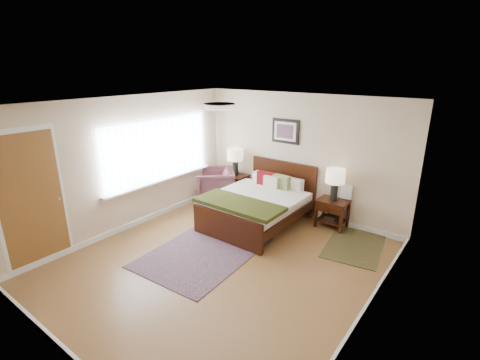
{
  "coord_description": "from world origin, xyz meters",
  "views": [
    {
      "loc": [
        3.18,
        -3.72,
        3.0
      ],
      "look_at": [
        -0.39,
        0.99,
        1.05
      ],
      "focal_mm": 26.0,
      "sensor_mm": 36.0,
      "label": 1
    }
  ],
  "objects_px": {
    "lamp_left": "(235,157)",
    "lamp_right": "(335,179)",
    "bed": "(258,200)",
    "armchair": "(215,186)",
    "rug_persian": "(204,252)",
    "nightstand_left": "(235,180)",
    "nightstand_right": "(332,210)"
  },
  "relations": [
    {
      "from": "lamp_right",
      "to": "rug_persian",
      "type": "bearing_deg",
      "value": -120.73
    },
    {
      "from": "lamp_left",
      "to": "armchair",
      "type": "bearing_deg",
      "value": -130.55
    },
    {
      "from": "nightstand_right",
      "to": "armchair",
      "type": "bearing_deg",
      "value": -172.65
    },
    {
      "from": "bed",
      "to": "armchair",
      "type": "distance_m",
      "value": 1.51
    },
    {
      "from": "nightstand_right",
      "to": "lamp_left",
      "type": "distance_m",
      "value": 2.47
    },
    {
      "from": "bed",
      "to": "nightstand_left",
      "type": "distance_m",
      "value": 1.36
    },
    {
      "from": "nightstand_left",
      "to": "lamp_left",
      "type": "distance_m",
      "value": 0.56
    },
    {
      "from": "bed",
      "to": "nightstand_left",
      "type": "bearing_deg",
      "value": 147.69
    },
    {
      "from": "bed",
      "to": "armchair",
      "type": "relative_size",
      "value": 2.33
    },
    {
      "from": "bed",
      "to": "nightstand_right",
      "type": "xyz_separation_m",
      "value": [
        1.22,
        0.73,
        -0.14
      ]
    },
    {
      "from": "armchair",
      "to": "lamp_right",
      "type": "bearing_deg",
      "value": 54.64
    },
    {
      "from": "lamp_right",
      "to": "armchair",
      "type": "distance_m",
      "value": 2.77
    },
    {
      "from": "lamp_right",
      "to": "rug_persian",
      "type": "distance_m",
      "value": 2.76
    },
    {
      "from": "rug_persian",
      "to": "bed",
      "type": "bearing_deg",
      "value": 82.9
    },
    {
      "from": "bed",
      "to": "armchair",
      "type": "bearing_deg",
      "value": 165.08
    },
    {
      "from": "bed",
      "to": "lamp_right",
      "type": "bearing_deg",
      "value": 31.46
    },
    {
      "from": "nightstand_left",
      "to": "rug_persian",
      "type": "xyz_separation_m",
      "value": [
        1.05,
        -2.2,
        -0.48
      ]
    },
    {
      "from": "nightstand_left",
      "to": "bed",
      "type": "bearing_deg",
      "value": -32.31
    },
    {
      "from": "bed",
      "to": "rug_persian",
      "type": "distance_m",
      "value": 1.55
    },
    {
      "from": "nightstand_right",
      "to": "lamp_left",
      "type": "bearing_deg",
      "value": 179.66
    },
    {
      "from": "bed",
      "to": "lamp_right",
      "type": "relative_size",
      "value": 3.26
    },
    {
      "from": "lamp_left",
      "to": "lamp_right",
      "type": "distance_m",
      "value": 2.37
    },
    {
      "from": "lamp_right",
      "to": "armchair",
      "type": "xyz_separation_m",
      "value": [
        -2.68,
        -0.36,
        -0.6
      ]
    },
    {
      "from": "lamp_right",
      "to": "nightstand_left",
      "type": "bearing_deg",
      "value": -179.49
    },
    {
      "from": "lamp_left",
      "to": "bed",
      "type": "bearing_deg",
      "value": -33.06
    },
    {
      "from": "armchair",
      "to": "rug_persian",
      "type": "distance_m",
      "value": 2.33
    },
    {
      "from": "armchair",
      "to": "rug_persian",
      "type": "xyz_separation_m",
      "value": [
        1.36,
        -1.86,
        -0.38
      ]
    },
    {
      "from": "bed",
      "to": "rug_persian",
      "type": "relative_size",
      "value": 0.92
    },
    {
      "from": "armchair",
      "to": "rug_persian",
      "type": "relative_size",
      "value": 0.4
    },
    {
      "from": "lamp_left",
      "to": "rug_persian",
      "type": "distance_m",
      "value": 2.66
    },
    {
      "from": "bed",
      "to": "armchair",
      "type": "xyz_separation_m",
      "value": [
        -1.45,
        0.39,
        -0.11
      ]
    },
    {
      "from": "nightstand_left",
      "to": "nightstand_right",
      "type": "relative_size",
      "value": 1.09
    }
  ]
}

